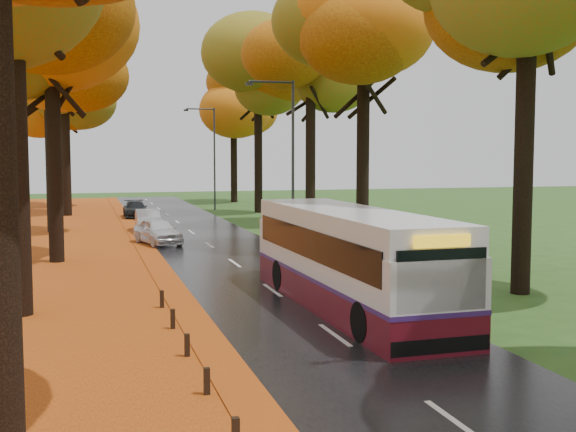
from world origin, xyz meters
name	(u,v)px	position (x,y,z in m)	size (l,w,h in m)	color
road	(230,260)	(0.00, 25.00, 0.02)	(6.50, 90.00, 0.04)	black
centre_line	(230,259)	(0.00, 25.00, 0.04)	(0.12, 90.00, 0.01)	silver
leaf_drift	(156,263)	(-3.05, 25.00, 0.04)	(0.90, 90.00, 0.01)	#C86514
trees_left	(44,27)	(-7.18, 27.06, 9.53)	(9.20, 74.00, 13.88)	black
trees_right	(375,38)	(7.19, 26.91, 9.69)	(9.30, 74.20, 13.96)	black
streetlamp_mid	(288,148)	(3.95, 30.00, 4.71)	(2.45, 0.18, 8.00)	#333538
streetlamp_far	(211,150)	(3.95, 52.00, 4.71)	(2.45, 0.18, 8.00)	#333538
bus	(349,257)	(1.42, 14.79, 1.51)	(2.66, 10.73, 2.81)	#530C17
car_white	(158,231)	(-2.35, 31.02, 0.67)	(1.49, 3.70, 1.26)	silver
car_silver	(148,220)	(-2.30, 37.03, 0.66)	(1.31, 3.75, 1.23)	#929599
car_dark	(135,209)	(-2.35, 46.58, 0.60)	(1.57, 3.87, 1.12)	black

